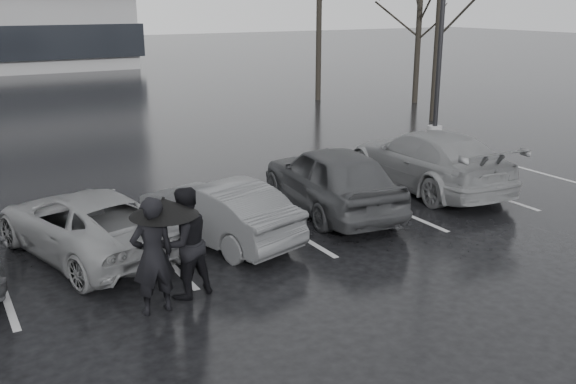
% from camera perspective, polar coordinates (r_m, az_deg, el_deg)
% --- Properties ---
extents(ground, '(160.00, 160.00, 0.00)m').
position_cam_1_polar(ground, '(11.80, 1.92, -6.42)').
color(ground, black).
rests_on(ground, ground).
extents(car_main, '(2.37, 4.70, 1.54)m').
position_cam_1_polar(car_main, '(14.54, 3.84, 1.25)').
color(car_main, black).
rests_on(car_main, ground).
extents(car_west_a, '(2.29, 3.98, 1.24)m').
position_cam_1_polar(car_west_a, '(12.78, -6.27, -1.69)').
color(car_west_a, '#2D2D30').
rests_on(car_west_a, ground).
extents(car_west_b, '(3.08, 4.77, 1.22)m').
position_cam_1_polar(car_west_b, '(12.67, -17.54, -2.61)').
color(car_west_b, '#535456').
rests_on(car_west_b, ground).
extents(car_east, '(2.52, 5.30, 1.49)m').
position_cam_1_polar(car_east, '(16.70, 12.26, 2.86)').
color(car_east, '#535456').
rests_on(car_east, ground).
extents(pedestrian_left, '(0.70, 0.48, 1.86)m').
position_cam_1_polar(pedestrian_left, '(9.92, -11.93, -5.58)').
color(pedestrian_left, black).
rests_on(pedestrian_left, ground).
extents(pedestrian_right, '(1.02, 0.86, 1.84)m').
position_cam_1_polar(pedestrian_right, '(10.38, -9.18, -4.48)').
color(pedestrian_right, black).
rests_on(pedestrian_right, ground).
extents(umbrella, '(1.06, 1.06, 1.79)m').
position_cam_1_polar(umbrella, '(9.87, -10.99, -1.31)').
color(umbrella, black).
rests_on(umbrella, ground).
extents(lamp_post, '(0.53, 0.53, 9.72)m').
position_cam_1_polar(lamp_post, '(23.81, 13.61, 15.80)').
color(lamp_post, gray).
rests_on(lamp_post, ground).
extents(stall_stripes, '(19.72, 5.00, 0.00)m').
position_cam_1_polar(stall_stripes, '(13.52, -6.58, -3.44)').
color(stall_stripes, '#A1A1A3').
rests_on(stall_stripes, ground).
extents(tree_east, '(0.26, 0.26, 8.00)m').
position_cam_1_polar(tree_east, '(26.16, 13.29, 14.88)').
color(tree_east, black).
rests_on(tree_east, ground).
extents(tree_ne, '(0.26, 0.26, 7.00)m').
position_cam_1_polar(tree_ne, '(30.82, 11.56, 14.26)').
color(tree_ne, black).
rests_on(tree_ne, ground).
extents(tree_north, '(0.26, 0.26, 8.50)m').
position_cam_1_polar(tree_north, '(31.10, 2.79, 15.97)').
color(tree_north, black).
rests_on(tree_north, ground).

